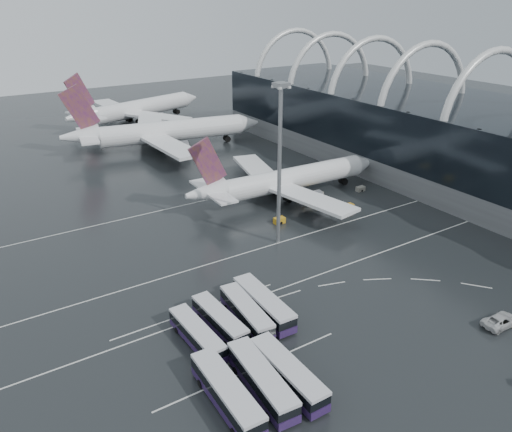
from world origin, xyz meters
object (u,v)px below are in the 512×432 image
bus_row_near_c (246,312)px  bus_row_far_b (262,380)px  airliner_gate_c (136,109)px  gse_cart_belly_d (360,189)px  airliner_gate_b (163,132)px  gse_cart_belly_a (348,207)px  bus_row_far_a (227,393)px  gse_cart_belly_b (318,195)px  bus_row_near_a (197,334)px  bus_row_near_d (264,304)px  gse_cart_belly_e (312,195)px  bus_row_near_b (220,320)px  floodlight_mast (280,147)px  bus_row_far_c (288,373)px  van_curve_a (501,321)px  airliner_main (285,180)px  gse_cart_belly_c (279,220)px

bus_row_near_c → bus_row_far_b: size_ratio=0.95×
airliner_gate_c → gse_cart_belly_d: size_ratio=26.48×
airliner_gate_b → gse_cart_belly_a: size_ratio=25.38×
bus_row_far_a → gse_cart_belly_b: bearing=-46.3°
bus_row_near_a → bus_row_near_d: (11.96, 1.01, 0.22)m
airliner_gate_b → bus_row_near_a: size_ratio=5.11×
gse_cart_belly_e → bus_row_far_b: bearing=-134.1°
bus_row_near_c → gse_cart_belly_e: bearing=-44.5°
airliner_gate_c → gse_cart_belly_b: 97.17m
bus_row_near_a → bus_row_near_b: bus_row_near_a is taller
floodlight_mast → gse_cart_belly_b: bearing=33.1°
airliner_gate_b → bus_row_far_c: bearing=-95.0°
airliner_gate_b → gse_cart_belly_a: (16.38, -68.38, -4.82)m
airliner_gate_c → bus_row_far_a: airliner_gate_c is taller
bus_row_far_a → van_curve_a: 43.30m
airliner_main → gse_cart_belly_d: size_ratio=24.03×
gse_cart_belly_a → airliner_main: bearing=120.3°
bus_row_far_b → gse_cart_belly_c: 50.28m
bus_row_near_b → bus_row_near_d: 7.63m
bus_row_near_a → bus_row_far_c: bearing=-157.2°
airliner_gate_c → gse_cart_belly_a: 107.04m
bus_row_near_a → bus_row_far_b: size_ratio=0.89×
bus_row_near_b → gse_cart_belly_e: bearing=-54.7°
bus_row_near_c → gse_cart_belly_e: size_ratio=5.24×
airliner_gate_c → bus_row_far_a: bearing=-122.5°
bus_row_near_d → bus_row_far_b: bearing=147.8°
airliner_main → airliner_gate_c: 92.59m
airliner_gate_b → gse_cart_belly_b: 60.77m
gse_cart_belly_a → airliner_gate_b: bearing=103.5°
bus_row_near_b → gse_cart_belly_a: bus_row_near_b is taller
bus_row_near_b → bus_row_far_a: (-6.52, -13.62, 0.23)m
airliner_gate_b → gse_cart_belly_c: (-1.18, -65.81, -4.84)m
bus_row_near_d → bus_row_far_a: bus_row_far_a is taller
bus_row_near_c → gse_cart_belly_c: 36.19m
airliner_main → bus_row_near_a: size_ratio=4.30×
bus_row_near_b → bus_row_near_c: bus_row_near_c is taller
bus_row_far_b → gse_cart_belly_b: (47.53, 47.07, -1.22)m
airliner_gate_b → van_curve_a: (5.78, -113.61, -4.62)m
airliner_gate_b → bus_row_far_b: bearing=-96.9°
airliner_main → gse_cart_belly_e: airliner_main is taller
van_curve_a → gse_cart_belly_d: 56.62m
bus_row_far_a → bus_row_near_a: bearing=-8.1°
gse_cart_belly_a → gse_cart_belly_c: bearing=171.7°
van_curve_a → gse_cart_belly_c: 48.31m
gse_cart_belly_c → gse_cart_belly_e: 16.89m
bus_row_near_d → gse_cart_belly_e: bus_row_near_d is taller
bus_row_near_a → gse_cart_belly_a: 56.50m
airliner_main → bus_row_near_c: bearing=-129.9°
airliner_gate_c → gse_cart_belly_e: size_ratio=23.37×
bus_row_near_c → bus_row_far_a: bearing=145.4°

